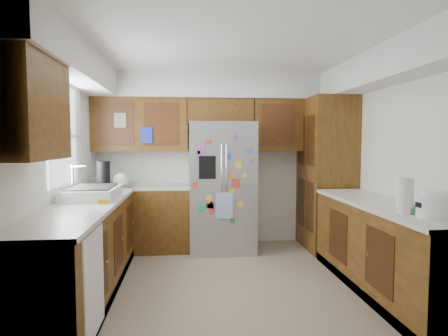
{
  "coord_description": "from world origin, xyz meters",
  "views": [
    {
      "loc": [
        -0.49,
        -4.01,
        1.53
      ],
      "look_at": [
        -0.05,
        0.35,
        1.23
      ],
      "focal_mm": 30.0,
      "sensor_mm": 36.0,
      "label": 1
    }
  ],
  "objects_px": {
    "pantry": "(326,174)",
    "paper_towel": "(405,196)",
    "fridge": "(221,187)",
    "rice_cooker": "(434,203)"
  },
  "relations": [
    {
      "from": "fridge",
      "to": "rice_cooker",
      "type": "distance_m",
      "value": 2.83
    },
    {
      "from": "fridge",
      "to": "paper_towel",
      "type": "bearing_deg",
      "value": -57.98
    },
    {
      "from": "fridge",
      "to": "paper_towel",
      "type": "xyz_separation_m",
      "value": [
        1.38,
        -2.2,
        0.17
      ]
    },
    {
      "from": "fridge",
      "to": "paper_towel",
      "type": "height_order",
      "value": "fridge"
    },
    {
      "from": "pantry",
      "to": "rice_cooker",
      "type": "height_order",
      "value": "pantry"
    },
    {
      "from": "pantry",
      "to": "paper_towel",
      "type": "relative_size",
      "value": 7.1
    },
    {
      "from": "rice_cooker",
      "to": "pantry",
      "type": "bearing_deg",
      "value": 89.99
    },
    {
      "from": "fridge",
      "to": "rice_cooker",
      "type": "bearing_deg",
      "value": -58.02
    },
    {
      "from": "fridge",
      "to": "pantry",
      "type": "bearing_deg",
      "value": -2.06
    },
    {
      "from": "fridge",
      "to": "rice_cooker",
      "type": "height_order",
      "value": "fridge"
    }
  ]
}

